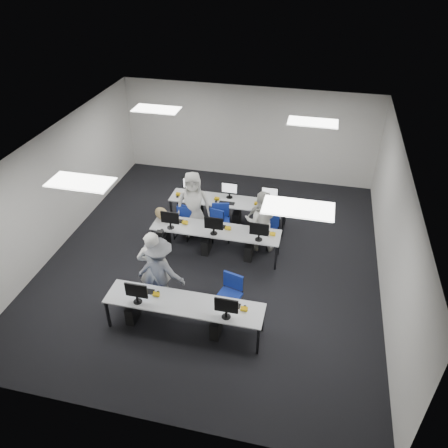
% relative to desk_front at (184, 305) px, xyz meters
% --- Properties ---
extents(room, '(9.00, 9.02, 3.00)m').
position_rel_desk_front_xyz_m(room, '(0.00, 2.40, 0.82)').
color(room, black).
rests_on(room, ground).
extents(ceiling_panels, '(5.20, 4.60, 0.02)m').
position_rel_desk_front_xyz_m(ceiling_panels, '(0.00, 2.40, 2.30)').
color(ceiling_panels, white).
rests_on(ceiling_panels, room).
extents(desk_front, '(3.20, 0.70, 0.73)m').
position_rel_desk_front_xyz_m(desk_front, '(0.00, 0.00, 0.00)').
color(desk_front, '#AAACAE').
rests_on(desk_front, ground).
extents(desk_mid, '(3.20, 0.70, 0.73)m').
position_rel_desk_front_xyz_m(desk_mid, '(0.00, 2.60, 0.00)').
color(desk_mid, '#AAACAE').
rests_on(desk_mid, ground).
extents(desk_back, '(3.20, 0.70, 0.73)m').
position_rel_desk_front_xyz_m(desk_back, '(0.00, 4.00, 0.00)').
color(desk_back, '#AAACAE').
rests_on(desk_back, ground).
extents(equipment_front, '(2.51, 0.41, 1.19)m').
position_rel_desk_front_xyz_m(equipment_front, '(-0.19, -0.02, -0.32)').
color(equipment_front, '#0B399B').
rests_on(equipment_front, desk_front).
extents(equipment_mid, '(2.91, 0.41, 1.19)m').
position_rel_desk_front_xyz_m(equipment_mid, '(-0.19, 2.58, -0.32)').
color(equipment_mid, white).
rests_on(equipment_mid, desk_mid).
extents(equipment_back, '(2.91, 0.41, 1.19)m').
position_rel_desk_front_xyz_m(equipment_back, '(0.19, 4.02, -0.32)').
color(equipment_back, white).
rests_on(equipment_back, desk_back).
extents(chair_0, '(0.49, 0.53, 0.92)m').
position_rel_desk_front_xyz_m(chair_0, '(-0.84, 0.55, -0.39)').
color(chair_0, navy).
rests_on(chair_0, ground).
extents(chair_1, '(0.58, 0.61, 0.95)m').
position_rel_desk_front_xyz_m(chair_1, '(0.77, 0.63, -0.38)').
color(chair_1, navy).
rests_on(chair_1, ground).
extents(chair_2, '(0.46, 0.49, 0.86)m').
position_rel_desk_front_xyz_m(chair_2, '(-1.02, 3.12, -0.41)').
color(chair_2, navy).
rests_on(chair_2, ground).
extents(chair_3, '(0.58, 0.61, 0.96)m').
position_rel_desk_front_xyz_m(chair_3, '(-0.03, 3.27, -0.38)').
color(chair_3, navy).
rests_on(chair_3, ground).
extents(chair_4, '(0.48, 0.51, 0.85)m').
position_rel_desk_front_xyz_m(chair_4, '(1.09, 3.24, -0.41)').
color(chair_4, navy).
rests_on(chair_4, ground).
extents(chair_5, '(0.46, 0.49, 0.87)m').
position_rel_desk_front_xyz_m(chair_5, '(-1.01, 3.38, -0.41)').
color(chair_5, navy).
rests_on(chair_5, ground).
extents(chair_6, '(0.49, 0.52, 0.85)m').
position_rel_desk_front_xyz_m(chair_6, '(-0.11, 3.48, -0.41)').
color(chair_6, navy).
rests_on(chair_6, ground).
extents(chair_7, '(0.52, 0.55, 0.89)m').
position_rel_desk_front_xyz_m(chair_7, '(1.23, 3.52, -0.40)').
color(chair_7, navy).
rests_on(chair_7, ground).
extents(handbag, '(0.45, 0.38, 0.32)m').
position_rel_desk_front_xyz_m(handbag, '(-1.45, 2.75, 0.21)').
color(handbag, tan).
rests_on(handbag, desk_mid).
extents(student_0, '(0.76, 0.60, 1.82)m').
position_rel_desk_front_xyz_m(student_0, '(-0.86, 0.68, 0.23)').
color(student_0, beige).
rests_on(student_0, ground).
extents(student_1, '(0.87, 0.71, 1.65)m').
position_rel_desk_front_xyz_m(student_1, '(1.03, 3.09, 0.14)').
color(student_1, beige).
rests_on(student_1, ground).
extents(student_2, '(1.01, 0.79, 1.81)m').
position_rel_desk_front_xyz_m(student_2, '(-0.78, 3.35, 0.22)').
color(student_2, beige).
rests_on(student_2, ground).
extents(student_3, '(0.94, 0.59, 1.48)m').
position_rel_desk_front_xyz_m(student_3, '(1.08, 3.36, 0.06)').
color(student_3, beige).
rests_on(student_3, ground).
extents(photographer, '(1.08, 0.64, 1.64)m').
position_rel_desk_front_xyz_m(photographer, '(-0.74, 0.70, 0.14)').
color(photographer, slate).
rests_on(photographer, ground).
extents(dslr_camera, '(0.15, 0.18, 0.10)m').
position_rel_desk_front_xyz_m(dslr_camera, '(-0.74, 0.88, 1.01)').
color(dslr_camera, black).
rests_on(dslr_camera, photographer).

